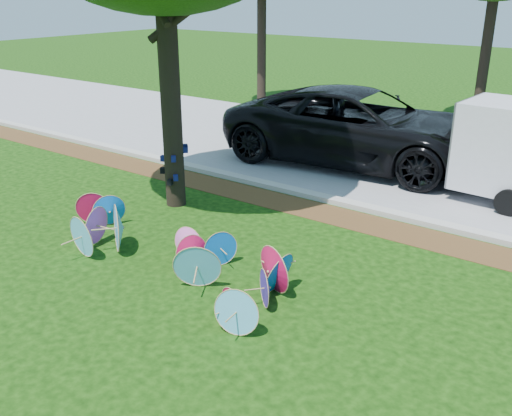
{
  "coord_description": "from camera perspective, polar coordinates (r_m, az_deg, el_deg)",
  "views": [
    {
      "loc": [
        6.22,
        -5.82,
        4.68
      ],
      "look_at": [
        0.5,
        2.0,
        0.9
      ],
      "focal_mm": 40.0,
      "sensor_mm": 36.0,
      "label": 1
    }
  ],
  "objects": [
    {
      "name": "parasol_pile",
      "position": [
        10.17,
        -8.55,
        -3.98
      ],
      "size": [
        5.62,
        2.04,
        0.92
      ],
      "color": "#F76AD5",
      "rests_on": "ground"
    },
    {
      "name": "street",
      "position": [
        17.05,
        13.4,
        4.81
      ],
      "size": [
        90.0,
        8.0,
        0.01
      ],
      "primitive_type": "cube",
      "color": "gray",
      "rests_on": "ground"
    },
    {
      "name": "curb",
      "position": [
        13.47,
        6.34,
        1.12
      ],
      "size": [
        90.0,
        0.3,
        0.12
      ],
      "primitive_type": "cube",
      "color": "#B7B5AD",
      "rests_on": "ground"
    },
    {
      "name": "mulch_strip",
      "position": [
        12.93,
        4.76,
        0.03
      ],
      "size": [
        90.0,
        1.0,
        0.01
      ],
      "primitive_type": "cube",
      "color": "#472D16",
      "rests_on": "ground"
    },
    {
      "name": "ground",
      "position": [
        9.72,
        -9.47,
        -7.79
      ],
      "size": [
        90.0,
        90.0,
        0.0
      ],
      "primitive_type": "plane",
      "color": "black",
      "rests_on": "ground"
    },
    {
      "name": "black_van",
      "position": [
        16.17,
        10.37,
        7.95
      ],
      "size": [
        7.77,
        4.16,
        2.07
      ],
      "primitive_type": "imported",
      "rotation": [
        0.0,
        0.0,
        1.67
      ],
      "color": "black",
      "rests_on": "ground"
    }
  ]
}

